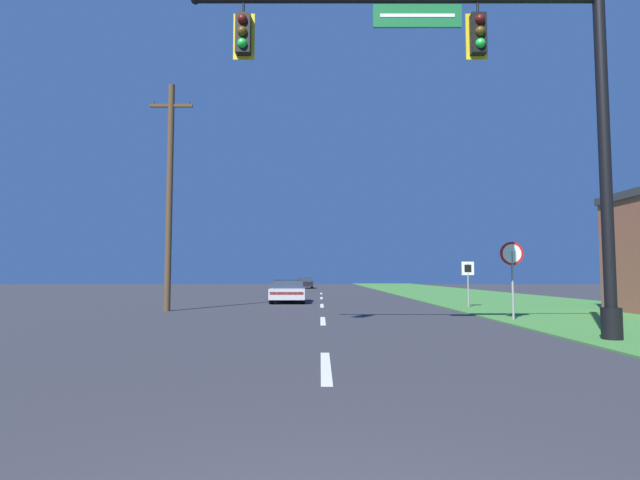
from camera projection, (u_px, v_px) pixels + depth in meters
The scene contains 8 objects.
grass_verge_right at pixel (484, 298), 31.90m from camera, with size 10.00×110.00×0.04m.
road_center_line at pixel (320, 306), 23.89m from camera, with size 0.16×34.80×0.01m.
signal_mast at pixel (503, 106), 11.44m from camera, with size 9.73×0.47×8.71m.
car_ahead at pixel (287, 291), 27.07m from camera, with size 1.95×4.62×1.19m.
far_car at pixel (303, 283), 56.26m from camera, with size 1.82×4.53×1.19m.
stop_sign at pixel (510, 263), 16.17m from camera, with size 0.76×0.07×2.50m.
route_sign_post at pixel (466, 274), 22.37m from camera, with size 0.55×0.06×2.03m.
utility_pole_near at pixel (168, 192), 20.69m from camera, with size 1.80×0.26×9.49m.
Camera 1 is at (-0.09, -2.05, 1.46)m, focal length 28.00 mm.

